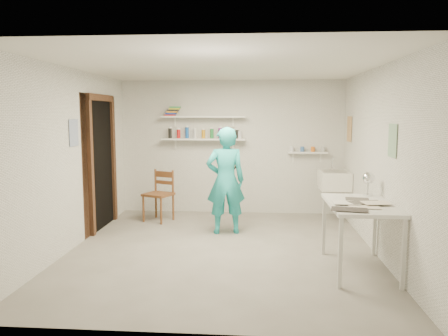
# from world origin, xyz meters

# --- Properties ---
(floor) EXTENTS (4.00, 4.50, 0.02)m
(floor) POSITION_xyz_m (0.00, 0.00, -0.01)
(floor) COLOR slate
(floor) RESTS_ON ground
(ceiling) EXTENTS (4.00, 4.50, 0.02)m
(ceiling) POSITION_xyz_m (0.00, 0.00, 2.41)
(ceiling) COLOR silver
(ceiling) RESTS_ON wall_back
(wall_back) EXTENTS (4.00, 0.02, 2.40)m
(wall_back) POSITION_xyz_m (0.00, 2.26, 1.20)
(wall_back) COLOR silver
(wall_back) RESTS_ON ground
(wall_front) EXTENTS (4.00, 0.02, 2.40)m
(wall_front) POSITION_xyz_m (0.00, -2.26, 1.20)
(wall_front) COLOR silver
(wall_front) RESTS_ON ground
(wall_left) EXTENTS (0.02, 4.50, 2.40)m
(wall_left) POSITION_xyz_m (-2.01, 0.00, 1.20)
(wall_left) COLOR silver
(wall_left) RESTS_ON ground
(wall_right) EXTENTS (0.02, 4.50, 2.40)m
(wall_right) POSITION_xyz_m (2.01, 0.00, 1.20)
(wall_right) COLOR silver
(wall_right) RESTS_ON ground
(doorway_recess) EXTENTS (0.02, 0.90, 2.00)m
(doorway_recess) POSITION_xyz_m (-1.99, 1.05, 1.00)
(doorway_recess) COLOR black
(doorway_recess) RESTS_ON wall_left
(corridor_box) EXTENTS (1.40, 1.50, 2.10)m
(corridor_box) POSITION_xyz_m (-2.70, 1.05, 1.05)
(corridor_box) COLOR brown
(corridor_box) RESTS_ON ground
(door_lintel) EXTENTS (0.06, 1.05, 0.10)m
(door_lintel) POSITION_xyz_m (-1.97, 1.05, 2.05)
(door_lintel) COLOR brown
(door_lintel) RESTS_ON wall_left
(door_jamb_near) EXTENTS (0.06, 0.10, 2.00)m
(door_jamb_near) POSITION_xyz_m (-1.97, 0.55, 1.00)
(door_jamb_near) COLOR brown
(door_jamb_near) RESTS_ON ground
(door_jamb_far) EXTENTS (0.06, 0.10, 2.00)m
(door_jamb_far) POSITION_xyz_m (-1.97, 1.55, 1.00)
(door_jamb_far) COLOR brown
(door_jamb_far) RESTS_ON ground
(shelf_lower) EXTENTS (1.50, 0.22, 0.03)m
(shelf_lower) POSITION_xyz_m (-0.50, 2.13, 1.35)
(shelf_lower) COLOR white
(shelf_lower) RESTS_ON wall_back
(shelf_upper) EXTENTS (1.50, 0.22, 0.03)m
(shelf_upper) POSITION_xyz_m (-0.50, 2.13, 1.75)
(shelf_upper) COLOR white
(shelf_upper) RESTS_ON wall_back
(ledge_shelf) EXTENTS (0.70, 0.14, 0.03)m
(ledge_shelf) POSITION_xyz_m (1.35, 2.17, 1.12)
(ledge_shelf) COLOR white
(ledge_shelf) RESTS_ON wall_back
(poster_left) EXTENTS (0.01, 0.28, 0.36)m
(poster_left) POSITION_xyz_m (-1.99, 0.05, 1.55)
(poster_left) COLOR #334C7F
(poster_left) RESTS_ON wall_left
(poster_right_a) EXTENTS (0.01, 0.34, 0.42)m
(poster_right_a) POSITION_xyz_m (1.99, 1.80, 1.55)
(poster_right_a) COLOR #995933
(poster_right_a) RESTS_ON wall_right
(poster_right_b) EXTENTS (0.01, 0.30, 0.38)m
(poster_right_b) POSITION_xyz_m (1.99, -0.55, 1.50)
(poster_right_b) COLOR #3F724C
(poster_right_b) RESTS_ON wall_right
(belfast_sink) EXTENTS (0.48, 0.60, 0.30)m
(belfast_sink) POSITION_xyz_m (1.75, 1.70, 0.70)
(belfast_sink) COLOR white
(belfast_sink) RESTS_ON wall_right
(man) EXTENTS (0.65, 0.49, 1.61)m
(man) POSITION_xyz_m (-0.01, 0.84, 0.80)
(man) COLOR #23AFB3
(man) RESTS_ON ground
(wall_clock) EXTENTS (0.29, 0.09, 0.29)m
(wall_clock) POSITION_xyz_m (0.03, 1.05, 1.07)
(wall_clock) COLOR #C9AF89
(wall_clock) RESTS_ON man
(wooden_chair) EXTENTS (0.55, 0.54, 0.91)m
(wooden_chair) POSITION_xyz_m (-1.19, 1.50, 0.45)
(wooden_chair) COLOR brown
(wooden_chair) RESTS_ON ground
(work_table) EXTENTS (0.71, 1.19, 0.79)m
(work_table) POSITION_xyz_m (1.64, -0.64, 0.40)
(work_table) COLOR silver
(work_table) RESTS_ON ground
(desk_lamp) EXTENTS (0.15, 0.15, 0.15)m
(desk_lamp) POSITION_xyz_m (1.84, -0.17, 1.01)
(desk_lamp) COLOR silver
(desk_lamp) RESTS_ON work_table
(spray_cans) EXTENTS (1.31, 0.06, 0.17)m
(spray_cans) POSITION_xyz_m (-0.50, 2.13, 1.45)
(spray_cans) COLOR black
(spray_cans) RESTS_ON shelf_lower
(book_stack) EXTENTS (0.28, 0.14, 0.17)m
(book_stack) POSITION_xyz_m (-1.05, 2.13, 1.85)
(book_stack) COLOR red
(book_stack) RESTS_ON shelf_upper
(ledge_pots) EXTENTS (0.48, 0.07, 0.09)m
(ledge_pots) POSITION_xyz_m (1.35, 2.17, 1.18)
(ledge_pots) COLOR silver
(ledge_pots) RESTS_ON ledge_shelf
(papers) EXTENTS (0.30, 0.22, 0.03)m
(papers) POSITION_xyz_m (1.64, -0.64, 0.81)
(papers) COLOR silver
(papers) RESTS_ON work_table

